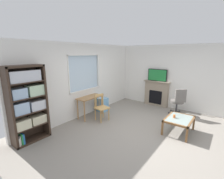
# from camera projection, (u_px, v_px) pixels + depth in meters

# --- Properties ---
(ground) EXTENTS (6.38, 5.67, 0.02)m
(ground) POSITION_uv_depth(u_px,v_px,m) (140.00, 132.00, 4.70)
(ground) COLOR gray
(wall_back_with_window) EXTENTS (5.38, 0.15, 2.61)m
(wall_back_with_window) POSITION_uv_depth(u_px,v_px,m) (84.00, 81.00, 5.79)
(wall_back_with_window) COLOR white
(wall_back_with_window) RESTS_ON ground
(wall_right) EXTENTS (0.12, 4.87, 2.61)m
(wall_right) POSITION_uv_depth(u_px,v_px,m) (173.00, 77.00, 6.53)
(wall_right) COLOR white
(wall_right) RESTS_ON ground
(bookshelf) EXTENTS (0.90, 0.38, 1.99)m
(bookshelf) POSITION_uv_depth(u_px,v_px,m) (27.00, 102.00, 4.00)
(bookshelf) COLOR #38281E
(bookshelf) RESTS_ON ground
(desk_under_window) EXTENTS (0.99, 0.44, 0.75)m
(desk_under_window) POSITION_uv_depth(u_px,v_px,m) (90.00, 100.00, 5.66)
(desk_under_window) COLOR #A37547
(desk_under_window) RESTS_ON ground
(wooden_chair) EXTENTS (0.49, 0.48, 0.90)m
(wooden_chair) POSITION_uv_depth(u_px,v_px,m) (101.00, 107.00, 5.41)
(wooden_chair) COLOR tan
(wooden_chair) RESTS_ON ground
(plastic_drawer_unit) EXTENTS (0.35, 0.40, 0.53)m
(plastic_drawer_unit) POSITION_uv_depth(u_px,v_px,m) (102.00, 104.00, 6.32)
(plastic_drawer_unit) COLOR #72ADDB
(plastic_drawer_unit) RESTS_ON ground
(fireplace) EXTENTS (0.26, 1.12, 1.09)m
(fireplace) POSITION_uv_depth(u_px,v_px,m) (156.00, 93.00, 6.93)
(fireplace) COLOR gray
(fireplace) RESTS_ON ground
(tv) EXTENTS (0.06, 0.82, 0.52)m
(tv) POSITION_uv_depth(u_px,v_px,m) (157.00, 75.00, 6.73)
(tv) COLOR black
(tv) RESTS_ON fireplace
(office_chair) EXTENTS (0.63, 0.59, 1.00)m
(office_chair) POSITION_uv_depth(u_px,v_px,m) (178.00, 100.00, 5.89)
(office_chair) COLOR slate
(office_chair) RESTS_ON ground
(coffee_table) EXTENTS (0.93, 0.69, 0.44)m
(coffee_table) POSITION_uv_depth(u_px,v_px,m) (179.00, 120.00, 4.57)
(coffee_table) COLOR #8C9E99
(coffee_table) RESTS_ON ground
(sippy_cup) EXTENTS (0.07, 0.07, 0.09)m
(sippy_cup) POSITION_uv_depth(u_px,v_px,m) (174.00, 116.00, 4.59)
(sippy_cup) COLOR orange
(sippy_cup) RESTS_ON coffee_table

